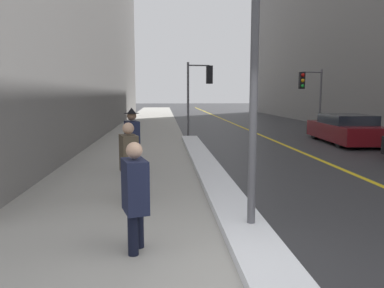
{
  "coord_description": "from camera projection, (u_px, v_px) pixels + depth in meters",
  "views": [
    {
      "loc": [
        -1.0,
        -3.83,
        2.1
      ],
      "look_at": [
        -0.4,
        4.0,
        1.05
      ],
      "focal_mm": 35.0,
      "sensor_mm": 36.0,
      "label": 1
    }
  ],
  "objects": [
    {
      "name": "ground_plane",
      "position": [
        256.0,
        285.0,
        4.14
      ],
      "size": [
        160.0,
        160.0,
        0.0
      ],
      "primitive_type": "plane",
      "color": "#2D2D30"
    },
    {
      "name": "sidewalk_slab",
      "position": [
        144.0,
        136.0,
        18.81
      ],
      "size": [
        4.0,
        80.0,
        0.01
      ],
      "color": "#9E9B93",
      "rests_on": "ground"
    },
    {
      "name": "road_centre_stripe",
      "position": [
        261.0,
        135.0,
        19.26
      ],
      "size": [
        0.16,
        80.0,
        0.0
      ],
      "color": "gold",
      "rests_on": "ground"
    },
    {
      "name": "snow_bank_curb",
      "position": [
        208.0,
        168.0,
        10.26
      ],
      "size": [
        0.72,
        14.83,
        0.15
      ],
      "color": "white",
      "rests_on": "ground"
    },
    {
      "name": "building_facade_left",
      "position": [
        62.0,
        7.0,
        22.4
      ],
      "size": [
        6.0,
        36.0,
        14.54
      ],
      "color": "slate",
      "rests_on": "ground"
    },
    {
      "name": "lamp_post",
      "position": [
        254.0,
        62.0,
        5.4
      ],
      "size": [
        0.28,
        0.28,
        4.2
      ],
      "color": "#515156",
      "rests_on": "ground"
    },
    {
      "name": "traffic_light_near",
      "position": [
        201.0,
        83.0,
        18.79
      ],
      "size": [
        1.31,
        0.41,
        3.66
      ],
      "rotation": [
        0.0,
        0.0,
        0.13
      ],
      "color": "#515156",
      "rests_on": "ground"
    },
    {
      "name": "traffic_light_far",
      "position": [
        309.0,
        87.0,
        20.28
      ],
      "size": [
        1.31,
        0.32,
        3.42
      ],
      "rotation": [
        0.0,
        0.0,
        3.19
      ],
      "color": "#515156",
      "rests_on": "ground"
    },
    {
      "name": "pedestrian_in_glasses",
      "position": [
        135.0,
        192.0,
        4.91
      ],
      "size": [
        0.4,
        0.54,
        1.49
      ],
      "rotation": [
        0.0,
        0.0,
        -1.3
      ],
      "color": "black",
      "rests_on": "ground"
    },
    {
      "name": "pedestrian_nearside",
      "position": [
        129.0,
        158.0,
        7.28
      ],
      "size": [
        0.42,
        0.57,
        1.56
      ],
      "rotation": [
        0.0,
        0.0,
        -1.3
      ],
      "color": "#2A241B",
      "rests_on": "ground"
    },
    {
      "name": "pedestrian_in_fedora",
      "position": [
        132.0,
        138.0,
        9.71
      ],
      "size": [
        0.45,
        0.6,
        1.75
      ],
      "rotation": [
        0.0,
        0.0,
        -1.3
      ],
      "color": "black",
      "rests_on": "ground"
    },
    {
      "name": "parked_car_maroon",
      "position": [
        345.0,
        129.0,
        16.08
      ],
      "size": [
        2.14,
        4.81,
        1.23
      ],
      "rotation": [
        0.0,
        0.0,
        1.5
      ],
      "color": "#600F14",
      "rests_on": "ground"
    }
  ]
}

